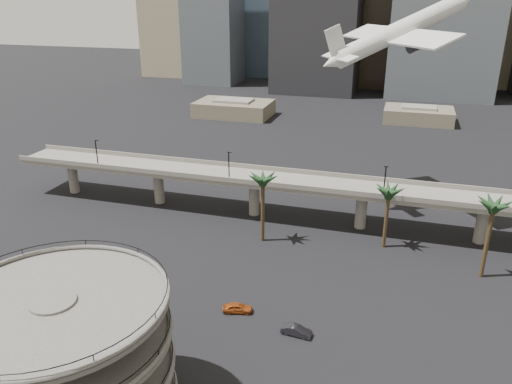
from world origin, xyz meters
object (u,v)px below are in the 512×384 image
(car_b, at_px, (296,331))
(airborne_jet, at_px, (399,32))
(overpass, at_px, (307,187))
(car_a, at_px, (237,308))
(parking_ramp, at_px, (62,355))

(car_b, bearing_deg, airborne_jet, -4.37)
(overpass, bearing_deg, car_a, -95.35)
(overpass, distance_m, car_a, 34.76)
(parking_ramp, relative_size, overpass, 0.17)
(parking_ramp, relative_size, airborne_jet, 0.75)
(car_a, bearing_deg, overpass, -19.71)
(parking_ramp, distance_m, airborne_jet, 83.11)
(overpass, height_order, car_a, overpass)
(airborne_jet, bearing_deg, overpass, -171.59)
(airborne_jet, relative_size, car_b, 7.00)
(car_b, bearing_deg, car_a, 78.96)
(parking_ramp, bearing_deg, car_b, 49.37)
(parking_ramp, xyz_separation_m, overpass, (13.00, 59.00, -2.50))
(parking_ramp, distance_m, car_a, 28.37)
(car_b, bearing_deg, overpass, 14.34)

